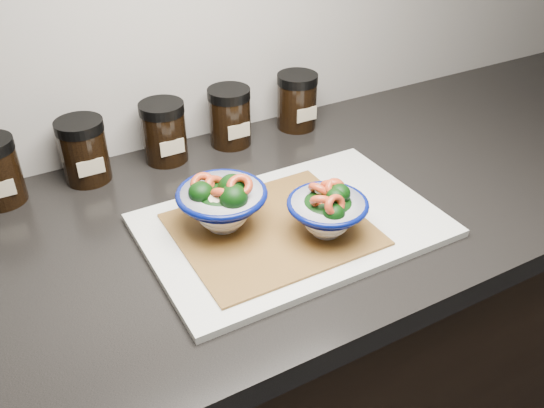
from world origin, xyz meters
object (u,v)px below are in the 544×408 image
spice_jar_b (84,151)px  spice_jar_d (230,117)px  bowl_right (328,211)px  bowl_left (223,202)px  spice_jar_c (164,132)px  cutting_board (292,225)px  spice_jar_e (297,101)px

spice_jar_b → spice_jar_d: same height
bowl_right → bowl_left: bearing=145.1°
spice_jar_c → bowl_right: bearing=-71.2°
cutting_board → spice_jar_c: (-0.09, 0.30, 0.05)m
spice_jar_e → cutting_board: bearing=-122.3°
cutting_board → bowl_left: bowl_left is taller
spice_jar_d → cutting_board: bearing=-97.7°
bowl_right → spice_jar_c: 0.38m
bowl_right → spice_jar_d: (0.01, 0.36, 0.00)m
cutting_board → spice_jar_e: size_ratio=3.98×
bowl_left → bowl_right: (0.13, -0.09, -0.01)m
spice_jar_c → bowl_left: bearing=-91.4°
spice_jar_b → spice_jar_e: 0.43m
spice_jar_d → spice_jar_e: bearing=0.0°
spice_jar_b → spice_jar_c: size_ratio=1.00×
bowl_right → spice_jar_b: bearing=126.9°
spice_jar_d → bowl_right: bearing=-91.9°
spice_jar_b → cutting_board: bearing=-51.9°
bowl_left → spice_jar_c: bowl_left is taller
bowl_right → spice_jar_c: (-0.12, 0.36, 0.00)m
bowl_left → bowl_right: bowl_left is taller
bowl_left → spice_jar_b: bowl_left is taller
bowl_left → spice_jar_d: 0.30m
cutting_board → spice_jar_e: bearing=57.7°
cutting_board → bowl_left: (-0.10, 0.04, 0.05)m
bowl_left → bowl_right: bearing=-34.9°
bowl_left → cutting_board: bearing=-20.7°
spice_jar_b → spice_jar_e: same height
spice_jar_b → spice_jar_c: 0.15m
spice_jar_b → spice_jar_c: (0.15, 0.00, 0.00)m
spice_jar_c → spice_jar_d: size_ratio=1.00×
bowl_left → spice_jar_e: (0.29, 0.27, -0.00)m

